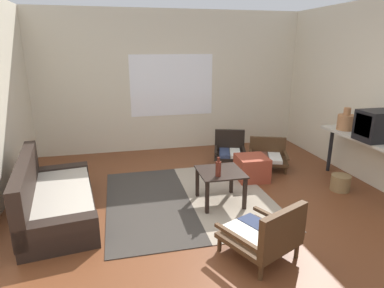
{
  "coord_description": "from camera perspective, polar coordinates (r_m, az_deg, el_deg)",
  "views": [
    {
      "loc": [
        -1.09,
        -3.38,
        2.04
      ],
      "look_at": [
        -0.15,
        0.64,
        0.79
      ],
      "focal_mm": 30.53,
      "sensor_mm": 36.0,
      "label": 1
    }
  ],
  "objects": [
    {
      "name": "ground_plane",
      "position": [
        4.1,
        4.18,
        -13.07
      ],
      "size": [
        7.8,
        7.8,
        0.0
      ],
      "primitive_type": "plane",
      "color": "brown"
    },
    {
      "name": "far_wall_with_window",
      "position": [
        6.57,
        -3.63,
        10.76
      ],
      "size": [
        5.6,
        0.13,
        2.7
      ],
      "color": "beige",
      "rests_on": "ground"
    },
    {
      "name": "area_rug",
      "position": [
        4.59,
        -0.56,
        -9.47
      ],
      "size": [
        2.22,
        2.3,
        0.01
      ],
      "color": "#38332D",
      "rests_on": "ground"
    },
    {
      "name": "couch",
      "position": [
        4.41,
        -23.11,
        -8.89
      ],
      "size": [
        1.03,
        1.9,
        0.76
      ],
      "color": "black",
      "rests_on": "ground"
    },
    {
      "name": "coffee_table",
      "position": [
        4.35,
        4.97,
        -5.86
      ],
      "size": [
        0.58,
        0.58,
        0.46
      ],
      "color": "black",
      "rests_on": "ground"
    },
    {
      "name": "armchair_by_window",
      "position": [
        5.9,
        6.59,
        -0.93
      ],
      "size": [
        0.68,
        0.67,
        0.57
      ],
      "color": "black",
      "rests_on": "ground"
    },
    {
      "name": "armchair_striped_foreground",
      "position": [
        3.38,
        12.7,
        -15.11
      ],
      "size": [
        0.83,
        0.84,
        0.61
      ],
      "color": "#472D19",
      "rests_on": "ground"
    },
    {
      "name": "armchair_corner",
      "position": [
        5.81,
        13.12,
        -1.86
      ],
      "size": [
        0.78,
        0.74,
        0.49
      ],
      "color": "#472D19",
      "rests_on": "ground"
    },
    {
      "name": "ottoman_orange",
      "position": [
        5.23,
        10.38,
        -4.15
      ],
      "size": [
        0.49,
        0.49,
        0.38
      ],
      "primitive_type": "cube",
      "rotation": [
        0.0,
        0.0,
        -0.05
      ],
      "color": "#993D28",
      "rests_on": "ground"
    },
    {
      "name": "console_shelf",
      "position": [
        5.29,
        27.96,
        0.09
      ],
      "size": [
        0.39,
        1.58,
        0.79
      ],
      "color": "beige",
      "rests_on": "ground"
    },
    {
      "name": "crt_television",
      "position": [
        5.09,
        29.62,
        2.78
      ],
      "size": [
        0.47,
        0.38,
        0.42
      ],
      "color": "black",
      "rests_on": "console_shelf"
    },
    {
      "name": "clay_vase",
      "position": [
        5.57,
        25.28,
        3.58
      ],
      "size": [
        0.25,
        0.25,
        0.35
      ],
      "color": "#A87047",
      "rests_on": "console_shelf"
    },
    {
      "name": "glass_bottle",
      "position": [
        4.12,
        4.62,
        -4.27
      ],
      "size": [
        0.07,
        0.07,
        0.25
      ],
      "color": "#5B2319",
      "rests_on": "coffee_table"
    },
    {
      "name": "wicker_basket",
      "position": [
        5.27,
        24.5,
        -6.19
      ],
      "size": [
        0.28,
        0.28,
        0.23
      ],
      "primitive_type": "cylinder",
      "color": "olive",
      "rests_on": "ground"
    }
  ]
}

